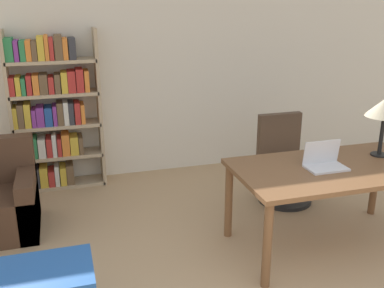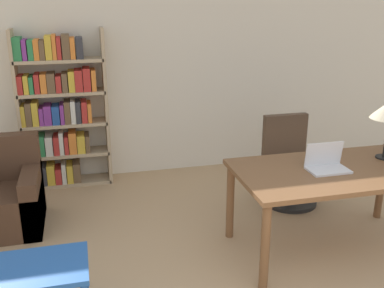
{
  "view_description": "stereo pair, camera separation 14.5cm",
  "coord_description": "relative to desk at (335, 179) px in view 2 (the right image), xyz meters",
  "views": [
    {
      "loc": [
        -1.16,
        -0.73,
        2.12
      ],
      "look_at": [
        -0.19,
        2.51,
        1.0
      ],
      "focal_mm": 42.0,
      "sensor_mm": 36.0,
      "label": 1
    },
    {
      "loc": [
        -1.02,
        -0.77,
        2.12
      ],
      "look_at": [
        -0.19,
        2.51,
        1.0
      ],
      "focal_mm": 42.0,
      "sensor_mm": 36.0,
      "label": 2
    }
  ],
  "objects": [
    {
      "name": "wall_back",
      "position": [
        -1.0,
        2.22,
        0.69
      ],
      "size": [
        8.0,
        0.06,
        2.7
      ],
      "color": "beige",
      "rests_on": "ground_plane"
    },
    {
      "name": "desk",
      "position": [
        0.0,
        0.0,
        0.0
      ],
      "size": [
        1.68,
        0.92,
        0.75
      ],
      "color": "brown",
      "rests_on": "ground_plane"
    },
    {
      "name": "laptop",
      "position": [
        -0.09,
        0.0,
        0.14
      ],
      "size": [
        0.33,
        0.21,
        0.22
      ],
      "color": "silver",
      "rests_on": "desk"
    },
    {
      "name": "office_chair",
      "position": [
        0.08,
        0.99,
        -0.26
      ],
      "size": [
        0.57,
        0.57,
        0.92
      ],
      "color": "black",
      "rests_on": "ground_plane"
    },
    {
      "name": "side_table_blue",
      "position": [
        -2.38,
        -0.45,
        -0.25
      ],
      "size": [
        0.65,
        0.47,
        0.48
      ],
      "color": "#2356A3",
      "rests_on": "ground_plane"
    },
    {
      "name": "armchair",
      "position": [
        -2.78,
        1.1,
        -0.37
      ],
      "size": [
        0.66,
        0.71,
        0.85
      ],
      "color": "#472D1E",
      "rests_on": "ground_plane"
    },
    {
      "name": "bookshelf",
      "position": [
        -2.27,
        2.03,
        0.21
      ],
      "size": [
        0.98,
        0.28,
        1.79
      ],
      "color": "tan",
      "rests_on": "ground_plane"
    }
  ]
}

